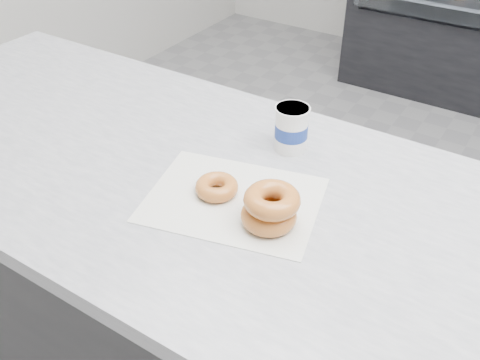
# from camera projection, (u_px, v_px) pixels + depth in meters

# --- Properties ---
(ground) EXTENTS (5.00, 5.00, 0.00)m
(ground) POSITION_uv_depth(u_px,v_px,m) (446.00, 353.00, 1.84)
(ground) COLOR gray
(ground) RESTS_ON ground
(wax_paper) EXTENTS (0.39, 0.34, 0.00)m
(wax_paper) POSITION_uv_depth(u_px,v_px,m) (233.00, 199.00, 1.07)
(wax_paper) COLOR silver
(wax_paper) RESTS_ON counter
(donut_single) EXTENTS (0.12, 0.12, 0.03)m
(donut_single) POSITION_uv_depth(u_px,v_px,m) (217.00, 187.00, 1.08)
(donut_single) COLOR orange
(donut_single) RESTS_ON wax_paper
(donut_stack) EXTENTS (0.14, 0.14, 0.07)m
(donut_stack) POSITION_uv_depth(u_px,v_px,m) (270.00, 208.00, 0.99)
(donut_stack) COLOR orange
(donut_stack) RESTS_ON wax_paper
(coffee_cup) EXTENTS (0.09, 0.09, 0.11)m
(coffee_cup) POSITION_uv_depth(u_px,v_px,m) (291.00, 128.00, 1.19)
(coffee_cup) COLOR white
(coffee_cup) RESTS_ON counter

